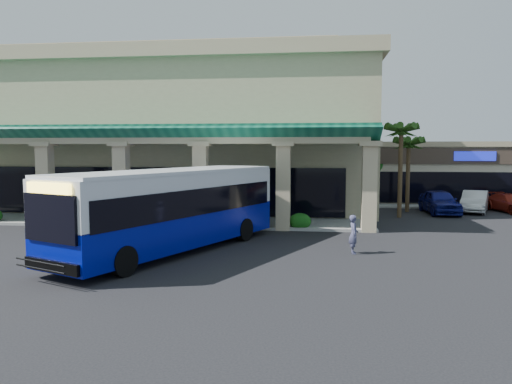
# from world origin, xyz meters

# --- Properties ---
(ground) EXTENTS (110.00, 110.00, 0.00)m
(ground) POSITION_xyz_m (0.00, 0.00, 0.00)
(ground) COLOR black
(main_building) EXTENTS (30.80, 14.80, 11.35)m
(main_building) POSITION_xyz_m (-8.00, 16.00, 5.67)
(main_building) COLOR tan
(main_building) RESTS_ON ground
(arcade) EXTENTS (30.00, 6.20, 5.70)m
(arcade) POSITION_xyz_m (-8.00, 6.80, 2.85)
(arcade) COLOR #0E553E
(arcade) RESTS_ON ground
(strip_mall) EXTENTS (22.50, 12.50, 4.90)m
(strip_mall) POSITION_xyz_m (18.00, 24.00, 2.45)
(strip_mall) COLOR beige
(strip_mall) RESTS_ON ground
(palm_0) EXTENTS (2.40, 2.40, 6.60)m
(palm_0) POSITION_xyz_m (8.50, 11.00, 3.30)
(palm_0) COLOR #1C3D10
(palm_0) RESTS_ON ground
(palm_1) EXTENTS (2.40, 2.40, 5.80)m
(palm_1) POSITION_xyz_m (9.50, 14.00, 2.90)
(palm_1) COLOR #1C3D10
(palm_1) RESTS_ON ground
(broadleaf_tree) EXTENTS (2.60, 2.60, 4.81)m
(broadleaf_tree) POSITION_xyz_m (7.50, 19.00, 2.41)
(broadleaf_tree) COLOR #134C11
(broadleaf_tree) RESTS_ON ground
(transit_bus) EXTENTS (7.69, 12.58, 3.48)m
(transit_bus) POSITION_xyz_m (-2.76, -1.00, 1.74)
(transit_bus) COLOR #030C8C
(transit_bus) RESTS_ON ground
(pedestrian) EXTENTS (0.43, 0.62, 1.62)m
(pedestrian) POSITION_xyz_m (4.83, -0.45, 0.81)
(pedestrian) COLOR #434465
(pedestrian) RESTS_ON ground
(car_silver) EXTENTS (2.21, 4.88, 1.63)m
(car_silver) POSITION_xyz_m (11.47, 13.23, 0.81)
(car_silver) COLOR navy
(car_silver) RESTS_ON ground
(car_white) EXTENTS (3.02, 4.74, 1.48)m
(car_white) POSITION_xyz_m (14.08, 14.39, 0.74)
(car_white) COLOR silver
(car_white) RESTS_ON ground
(car_red) EXTENTS (2.74, 4.67, 1.27)m
(car_red) POSITION_xyz_m (16.50, 14.63, 0.64)
(car_red) COLOR maroon
(car_red) RESTS_ON ground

